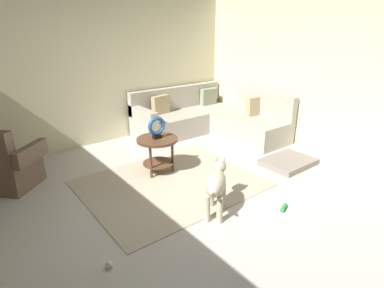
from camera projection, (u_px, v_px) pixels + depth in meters
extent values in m
cube|color=beige|center=(193.00, 212.00, 3.76)|extent=(6.00, 6.00, 0.10)
cube|color=beige|center=(89.00, 69.00, 5.43)|extent=(6.00, 0.12, 2.70)
cube|color=beige|center=(338.00, 74.00, 4.96)|extent=(0.12, 6.00, 2.70)
cube|color=#BCAD93|center=(171.00, 183.00, 4.34)|extent=(2.30, 1.90, 0.01)
cube|color=#B2A899|center=(187.00, 122.00, 6.44)|extent=(2.20, 0.85, 0.42)
cube|color=#B2A899|center=(177.00, 98.00, 6.54)|extent=(2.20, 0.14, 0.46)
cube|color=#B2A899|center=(250.00, 129.00, 6.00)|extent=(0.85, 1.40, 0.42)
cube|color=#B2A899|center=(264.00, 104.00, 6.04)|extent=(0.14, 1.40, 0.46)
cube|color=#B2A899|center=(143.00, 115.00, 5.74)|extent=(0.16, 0.85, 0.22)
cube|color=gray|center=(208.00, 97.00, 6.88)|extent=(0.38, 0.15, 0.39)
cube|color=tan|center=(161.00, 105.00, 6.17)|extent=(0.40, 0.19, 0.38)
cube|color=tan|center=(255.00, 107.00, 6.05)|extent=(0.39, 0.16, 0.38)
cube|color=brown|center=(11.00, 173.00, 4.20)|extent=(0.85, 0.85, 0.40)
cube|color=brown|center=(30.00, 153.00, 4.04)|extent=(0.51, 0.48, 0.22)
cylinder|color=brown|center=(157.00, 140.00, 4.50)|extent=(0.60, 0.60, 0.04)
cylinder|color=brown|center=(158.00, 163.00, 4.63)|extent=(0.45, 0.45, 0.02)
cylinder|color=brown|center=(150.00, 152.00, 4.76)|extent=(0.04, 0.04, 0.50)
cylinder|color=brown|center=(151.00, 162.00, 4.41)|extent=(0.04, 0.04, 0.50)
cylinder|color=brown|center=(172.00, 156.00, 4.63)|extent=(0.04, 0.04, 0.50)
cube|color=black|center=(157.00, 137.00, 4.49)|extent=(0.12, 0.08, 0.05)
torus|color=#265999|center=(157.00, 126.00, 4.43)|extent=(0.28, 0.06, 0.28)
cube|color=gray|center=(288.00, 162.00, 4.92)|extent=(0.80, 0.60, 0.09)
cylinder|color=beige|center=(211.00, 195.00, 3.74)|extent=(0.07, 0.07, 0.32)
cylinder|color=beige|center=(223.00, 196.00, 3.72)|extent=(0.07, 0.07, 0.32)
cylinder|color=beige|center=(207.00, 208.00, 3.46)|extent=(0.07, 0.07, 0.32)
cylinder|color=beige|center=(220.00, 210.00, 3.43)|extent=(0.07, 0.07, 0.32)
ellipsoid|color=beige|center=(216.00, 183.00, 3.50)|extent=(0.54, 0.50, 0.24)
sphere|color=beige|center=(219.00, 166.00, 3.75)|extent=(0.17, 0.17, 0.17)
ellipsoid|color=beige|center=(220.00, 165.00, 3.83)|extent=(0.14, 0.13, 0.07)
cone|color=beige|center=(216.00, 157.00, 3.71)|extent=(0.06, 0.06, 0.07)
cone|color=beige|center=(223.00, 158.00, 3.69)|extent=(0.06, 0.06, 0.07)
cylinder|color=beige|center=(212.00, 193.00, 3.20)|extent=(0.18, 0.16, 0.16)
sphere|color=silver|center=(109.00, 265.00, 2.82)|extent=(0.07, 0.07, 0.07)
cylinder|color=green|center=(284.00, 208.00, 3.72)|extent=(0.16, 0.10, 0.05)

